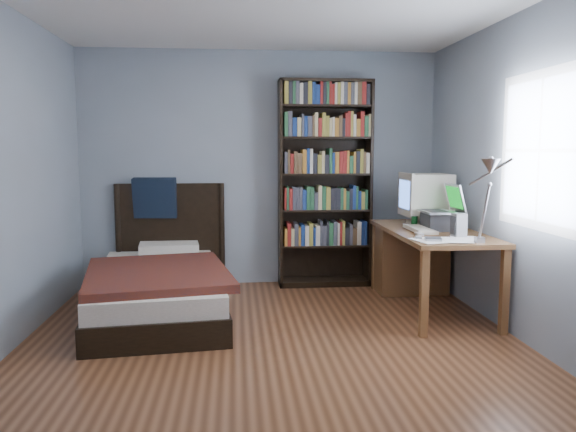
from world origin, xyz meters
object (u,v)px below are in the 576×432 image
Objects in this scene: desk at (415,255)px; speaker at (459,225)px; crt_monitor at (425,195)px; desk_lamp at (489,176)px; soda_can at (414,222)px; laptop at (439,217)px; bed at (160,282)px; bookshelf at (325,184)px; keyboard at (420,229)px.

desk is 8.30× the size of speaker.
desk_lamp is (-0.07, -1.52, 0.26)m from crt_monitor.
desk_lamp is 6.30× the size of soda_can.
bed is (-2.53, 0.20, -0.59)m from laptop.
laptop is 3.93× the size of soda_can.
soda_can is (-0.17, -0.21, -0.23)m from crt_monitor.
desk is 2.42× the size of desk_lamp.
desk is at bearing -33.99° from bookshelf.
bookshelf is (-0.72, 0.81, 0.31)m from soda_can.
keyboard is 0.20× the size of bed.
soda_can reaches higher than keyboard.
laptop is at bearing -48.80° from bookshelf.
keyboard is at bearing -166.19° from laptop.
bed is (-2.47, -0.26, -0.17)m from desk.
desk is 3.26× the size of crt_monitor.
crt_monitor is 4.69× the size of soda_can.
crt_monitor is at bearing -30.84° from desk.
speaker is (0.22, -0.35, 0.08)m from keyboard.
laptop is at bearing 86.75° from desk_lamp.
speaker is at bearing -72.36° from soda_can.
laptop is 1.37m from bookshelf.
bookshelf is 0.95× the size of bed.
laptop is at bearing 85.62° from speaker.
desk_lamp is at bearing -93.25° from laptop.
speaker is at bearing -13.10° from bed.
desk_lamp is 2.97m from bed.
bookshelf is (-0.70, 1.06, 0.35)m from keyboard.
laptop is (0.06, -0.46, 0.43)m from desk.
soda_can is at bearing -128.40° from crt_monitor.
soda_can is 0.05× the size of bookshelf.
crt_monitor is at bearing -33.76° from bookshelf.
crt_monitor is 2.55× the size of speaker.
soda_can is at bearing 0.00° from bed.
bookshelf reaches higher than bed.
soda_can is at bearing 99.46° from speaker.
bookshelf is at bearing 114.80° from speaker.
keyboard is at bearing 113.68° from speaker.
crt_monitor is 0.74× the size of desk_lamp.
keyboard is (-0.19, -0.05, -0.10)m from laptop.
desk is 1.78m from desk_lamp.
bed reaches higher than laptop.
speaker is 0.63m from soda_can.
bookshelf is 2.02m from bed.
bookshelf is at bearing 111.25° from desk_lamp.
desk_lamp reaches higher than desk.
bookshelf is (-0.89, 0.60, 0.08)m from crt_monitor.
desk is at bearing 87.73° from speaker.
desk_lamp is (-0.00, -1.56, 0.85)m from desk.
bookshelf is at bearing 26.31° from bed.
keyboard is 2.40m from bed.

